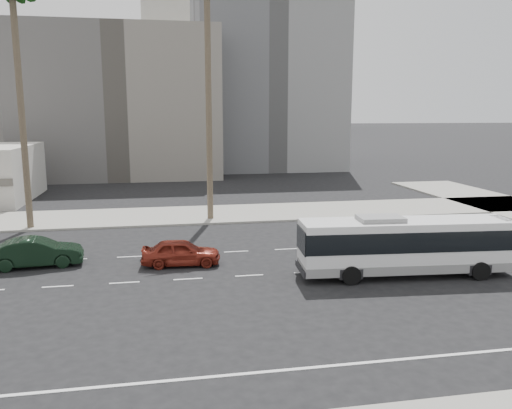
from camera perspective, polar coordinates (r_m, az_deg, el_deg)
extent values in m
plane|color=black|center=(26.15, 5.79, -7.54)|extent=(700.00, 700.00, 0.00)
cube|color=gray|center=(40.79, -0.25, -0.92)|extent=(120.00, 7.00, 0.15)
cube|color=#605C59|center=(69.08, -14.76, 10.75)|extent=(24.00, 18.00, 18.00)
cube|color=slate|center=(77.54, 0.85, 13.94)|extent=(20.00, 20.00, 26.00)
cube|color=beige|center=(274.30, -9.56, 13.00)|extent=(42.00, 42.00, 44.00)
cube|color=beige|center=(278.85, -9.80, 20.82)|extent=(26.00, 26.00, 32.00)
cube|color=slate|center=(260.58, 1.25, 16.16)|extent=(26.00, 26.00, 70.00)
cube|color=slate|center=(294.99, 4.95, 14.45)|extent=(22.00, 22.00, 60.00)
cube|color=silver|center=(26.23, 16.36, -4.18)|extent=(10.54, 3.05, 2.33)
cube|color=black|center=(26.16, 16.40, -3.52)|extent=(10.61, 3.12, 0.99)
cube|color=gray|center=(26.50, 16.25, -6.35)|extent=(10.57, 3.09, 0.45)
cube|color=gray|center=(25.38, 13.79, -1.63)|extent=(2.25, 1.59, 0.27)
cube|color=#262628|center=(28.55, 25.35, -1.49)|extent=(0.66, 1.65, 0.27)
cylinder|color=black|center=(27.24, 23.62, -6.65)|extent=(0.90, 0.27, 0.90)
cylinder|color=black|center=(29.08, 21.11, -5.44)|extent=(0.90, 0.27, 0.90)
cylinder|color=black|center=(24.33, 10.95, -7.93)|extent=(0.90, 0.27, 0.90)
cylinder|color=black|center=(26.38, 9.14, -6.44)|extent=(0.90, 0.27, 0.90)
imported|color=maroon|center=(27.32, -8.37, -5.29)|extent=(1.93, 4.21, 1.40)
imported|color=black|center=(29.14, -23.28, -4.92)|extent=(2.06, 4.76, 1.52)
cylinder|color=brown|center=(37.65, -5.30, 11.15)|extent=(0.47, 0.47, 17.20)
cylinder|color=brown|center=(37.85, -24.67, 9.14)|extent=(0.49, 0.49, 15.69)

